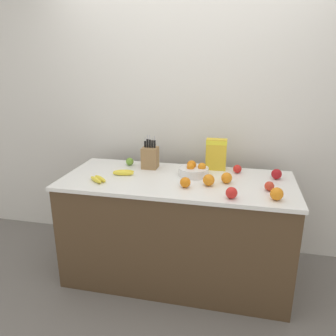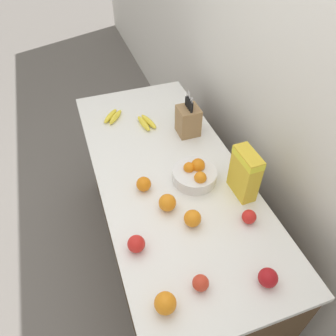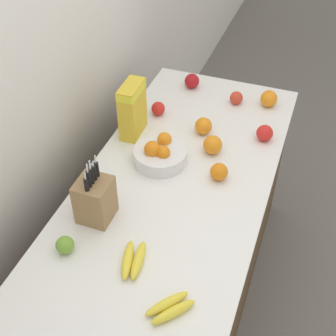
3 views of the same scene
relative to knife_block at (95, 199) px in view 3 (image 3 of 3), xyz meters
name	(u,v)px [view 3 (image 3 of 3)]	position (x,y,z in m)	size (l,w,h in m)	color
ground_plane	(173,299)	(0.28, -0.23, -0.97)	(14.00, 14.00, 0.00)	slate
wall_back	(33,71)	(0.28, 0.38, 0.33)	(9.00, 0.06, 2.60)	silver
counter	(174,248)	(0.28, -0.23, -0.53)	(1.81, 0.79, 0.88)	#4C3823
knife_block	(95,199)	(0.00, 0.00, 0.00)	(0.13, 0.13, 0.29)	#937047
cereal_box	(132,107)	(0.56, 0.08, 0.05)	(0.17, 0.09, 0.26)	gold
fruit_bowl	(160,154)	(0.40, -0.12, -0.05)	(0.24, 0.24, 0.12)	silver
banana_bunch_left	(170,308)	(-0.30, -0.41, -0.08)	(0.17, 0.16, 0.04)	yellow
banana_bunch_right	(133,260)	(-0.16, -0.22, -0.08)	(0.19, 0.11, 0.04)	yellow
apple_rear	(158,109)	(0.74, 0.02, -0.06)	(0.07, 0.07, 0.07)	red
apple_front	(65,245)	(-0.20, 0.03, -0.06)	(0.07, 0.07, 0.07)	#6B9E33
apple_leftmost	(236,98)	(0.97, -0.33, -0.06)	(0.07, 0.07, 0.07)	red
apple_rightmost	(192,81)	(1.04, -0.06, -0.05)	(0.08, 0.08, 0.08)	#A31419
apple_near_bananas	(265,133)	(0.71, -0.52, -0.06)	(0.08, 0.08, 0.08)	red
orange_mid_left	(219,172)	(0.38, -0.39, -0.06)	(0.08, 0.08, 0.08)	orange
orange_mid_right	(269,99)	(1.00, -0.49, -0.05)	(0.09, 0.09, 0.09)	orange
orange_back_center	(203,126)	(0.66, -0.24, -0.05)	(0.08, 0.08, 0.08)	orange
orange_front_left	(213,145)	(0.54, -0.32, -0.05)	(0.09, 0.09, 0.09)	orange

